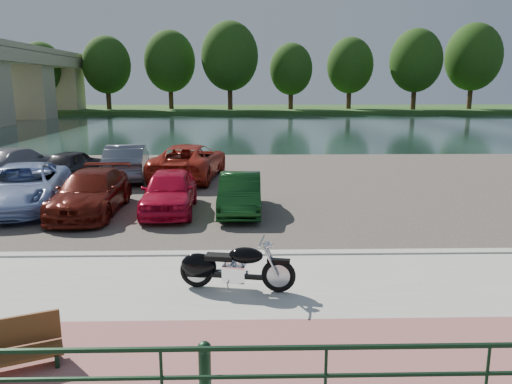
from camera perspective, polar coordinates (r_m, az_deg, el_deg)
The scene contains 19 objects.
ground at distance 10.35m, azimuth 4.27°, elevation -11.13°, with size 200.00×200.00×0.00m, color #595447.
promenade at distance 9.43m, azimuth 4.88°, elevation -13.24°, with size 60.00×6.00×0.10m, color #B5B4AA.
pink_path at distance 8.08m, azimuth 6.08°, elevation -17.42°, with size 60.00×2.00×0.01m, color #985D56.
kerb at distance 12.19m, azimuth 3.36°, elevation -7.13°, with size 60.00×0.30×0.14m, color #B5B4AA.
parking_lot at distance 20.89m, azimuth 1.36°, elevation 0.88°, with size 60.00×18.00×0.04m, color #403A34.
river at distance 49.64m, azimuth -0.23°, elevation 7.37°, with size 120.00×40.00×0.00m, color black.
far_bank at distance 81.56m, azimuth -0.68°, elevation 9.43°, with size 120.00×24.00×0.60m, color #204318.
railing at distance 6.45m, azimuth 8.01°, elevation -18.67°, with size 24.04×0.05×0.90m.
bollards at distance 6.80m, azimuth -7.36°, elevation -19.35°, with size 10.68×0.18×0.81m.
far_trees at distance 75.52m, azimuth 2.78°, elevation 14.66°, with size 70.25×10.68×12.52m.
motorcycle at distance 9.99m, azimuth -3.43°, elevation -8.53°, with size 2.32×0.82×1.05m.
car_2 at distance 18.25m, azimuth -25.09°, elevation 0.52°, with size 2.45×5.31×1.48m, color #94A8D8.
car_3 at distance 16.83m, azimuth -18.34°, elevation -0.05°, with size 1.90×4.66×1.35m, color #5B150D.
car_4 at distance 16.37m, azimuth -9.88°, elevation 0.10°, with size 1.63×4.04×1.38m, color red.
car_5 at distance 16.09m, azimuth -1.83°, elevation -0.17°, with size 1.32×3.78×1.25m, color #0F3814.
car_7 at distance 24.41m, azimuth -25.57°, elevation 3.04°, with size 1.95×4.81×1.39m, color gray.
car_8 at distance 23.49m, azimuth -20.20°, elevation 3.03°, with size 1.52×3.77×1.28m, color black.
car_9 at distance 22.61m, azimuth -14.50°, elevation 3.39°, with size 1.63×4.67×1.54m, color slate.
car_10 at distance 22.17m, azimuth -7.65°, elevation 3.51°, with size 2.56×5.55×1.54m, color #AF2C1D.
Camera 1 is at (-0.98, -9.47, 4.07)m, focal length 35.00 mm.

